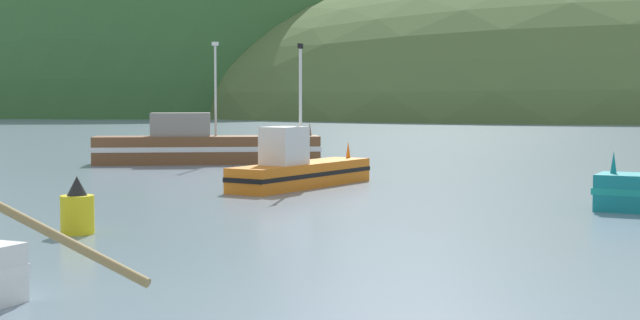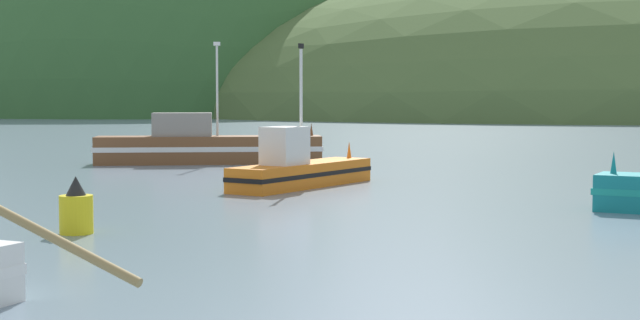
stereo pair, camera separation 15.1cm
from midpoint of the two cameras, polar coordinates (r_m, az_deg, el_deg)
hill_far_left at (r=201.02m, az=17.39°, el=2.63°), size 93.92×75.14×93.68m
hill_far_center at (r=188.37m, az=-9.78°, el=2.68°), size 88.03×70.43×92.66m
fishing_boat_brown at (r=50.33m, az=-7.10°, el=0.82°), size 12.02×2.45×6.44m
fishing_boat_orange at (r=36.94m, az=-1.38°, el=-0.58°), size 6.13×7.35×5.62m
channel_buoy at (r=25.11m, az=-14.63°, el=-2.96°), size 0.86×0.86×1.50m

